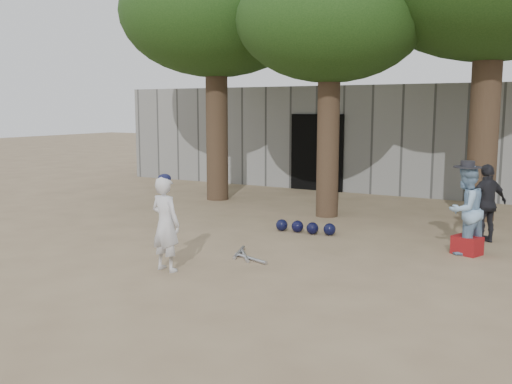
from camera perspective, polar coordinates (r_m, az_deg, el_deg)
The scene contains 9 objects.
ground at distance 9.39m, azimuth -6.23°, elevation -6.26°, with size 70.00×70.00×0.00m, color #937C5E.
boy_player at distance 8.41m, azimuth -9.04°, elevation -3.17°, with size 0.51×0.33×1.40m, color silver.
spectator_blue at distance 9.85m, azimuth 20.20°, elevation -1.70°, with size 0.71×0.55×1.46m, color #84AACD.
spectator_dark at distance 10.86m, azimuth 22.08°, elevation -1.07°, with size 0.82×0.34×1.40m, color black.
red_bag at distance 9.95m, azimuth 20.35°, elevation -5.02°, with size 0.42×0.32×0.30m, color maroon.
back_building at distance 18.51m, azimuth 12.67°, elevation 5.50°, with size 16.00×5.24×3.00m.
helmet_row at distance 10.93m, azimuth 4.93°, elevation -3.53°, with size 1.19×0.32×0.23m.
bat_pile at distance 9.19m, azimuth -1.14°, elevation -6.35°, with size 0.85×0.77×0.06m.
tree_row at distance 13.41m, azimuth 9.45°, elevation 18.23°, with size 11.40×5.80×6.69m.
Camera 1 is at (5.30, -7.38, 2.37)m, focal length 40.00 mm.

